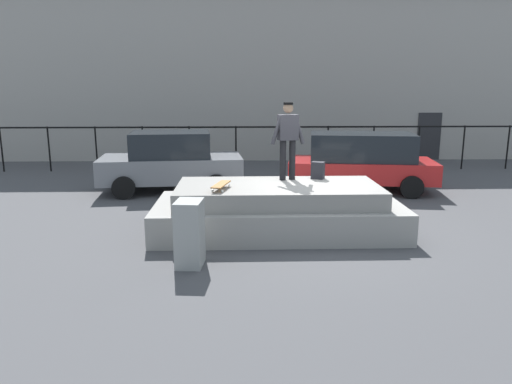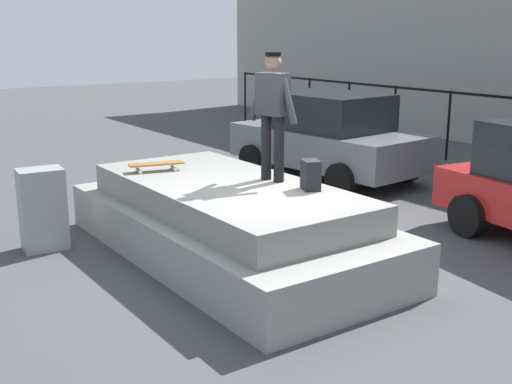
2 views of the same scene
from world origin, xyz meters
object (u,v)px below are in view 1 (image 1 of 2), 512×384
car_grey_sedan_near (171,161)px  car_red_hatchback_mid (361,160)px  backpack (318,170)px  skateboarder (288,136)px  skateboard (221,185)px  utility_box (190,233)px

car_grey_sedan_near → car_red_hatchback_mid: 5.65m
backpack → car_red_hatchback_mid: 3.95m
skateboarder → skateboard: skateboarder is taller
skateboard → car_red_hatchback_mid: car_red_hatchback_mid is taller
skateboard → utility_box: utility_box is taller
skateboarder → skateboard: size_ratio=2.10×
skateboarder → car_grey_sedan_near: 4.95m
skateboard → backpack: (2.13, 1.11, 0.09)m
backpack → car_red_hatchback_mid: bearing=84.9°
backpack → car_grey_sedan_near: (-3.79, 3.61, -0.32)m
utility_box → car_red_hatchback_mid: bearing=59.4°
car_red_hatchback_mid → utility_box: 7.58m
backpack → car_red_hatchback_mid: car_red_hatchback_mid is taller
skateboard → backpack: size_ratio=2.11×
backpack → utility_box: bearing=-111.9°
car_red_hatchback_mid → utility_box: bearing=-126.2°
skateboarder → car_grey_sedan_near: bearing=129.9°
skateboarder → backpack: size_ratio=4.43×
skateboard → car_red_hatchback_mid: 6.08m
backpack → utility_box: backpack is taller
skateboard → utility_box: size_ratio=0.70×
skateboard → car_grey_sedan_near: size_ratio=0.19×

